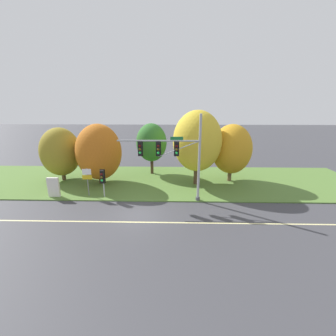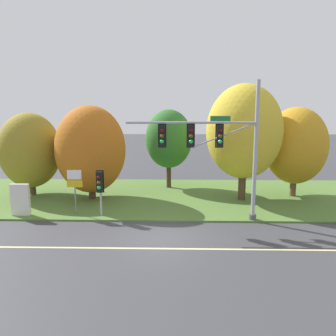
# 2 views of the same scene
# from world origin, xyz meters

# --- Properties ---
(ground_plane) EXTENTS (160.00, 160.00, 0.00)m
(ground_plane) POSITION_xyz_m (0.00, 0.00, 0.00)
(ground_plane) COLOR #3D3D42
(lane_stripe) EXTENTS (36.00, 0.16, 0.01)m
(lane_stripe) POSITION_xyz_m (0.00, -1.20, 0.00)
(lane_stripe) COLOR beige
(lane_stripe) RESTS_ON ground
(grass_verge) EXTENTS (48.00, 11.50, 0.10)m
(grass_verge) POSITION_xyz_m (0.00, 8.25, 0.05)
(grass_verge) COLOR #517533
(grass_verge) RESTS_ON ground
(traffic_signal_mast) EXTENTS (7.39, 0.49, 7.81)m
(traffic_signal_mast) POSITION_xyz_m (2.89, 2.80, 4.49)
(traffic_signal_mast) COLOR #9EA0A5
(traffic_signal_mast) RESTS_ON grass_verge
(pedestrian_signal_near_kerb) EXTENTS (0.46, 0.55, 2.74)m
(pedestrian_signal_near_kerb) POSITION_xyz_m (-3.80, 3.20, 2.04)
(pedestrian_signal_near_kerb) COLOR #9EA0A5
(pedestrian_signal_near_kerb) RESTS_ON grass_verge
(route_sign_post) EXTENTS (0.94, 0.08, 2.74)m
(route_sign_post) POSITION_xyz_m (-5.40, 3.59, 1.94)
(route_sign_post) COLOR slate
(route_sign_post) RESTS_ON grass_verge
(tree_nearest_road) EXTENTS (4.38, 4.38, 6.08)m
(tree_nearest_road) POSITION_xyz_m (-10.02, 8.18, 3.43)
(tree_nearest_road) COLOR #4C3823
(tree_nearest_road) RESTS_ON grass_verge
(tree_left_of_mast) EXTENTS (4.88, 4.88, 6.57)m
(tree_left_of_mast) POSITION_xyz_m (-5.33, 7.29, 3.61)
(tree_left_of_mast) COLOR #423021
(tree_left_of_mast) RESTS_ON grass_verge
(tree_behind_signpost) EXTENTS (3.75, 3.75, 6.32)m
(tree_behind_signpost) POSITION_xyz_m (0.07, 10.92, 4.06)
(tree_behind_signpost) COLOR #423021
(tree_behind_signpost) RESTS_ON grass_verge
(tree_mid_verge) EXTENTS (5.16, 5.16, 8.00)m
(tree_mid_verge) POSITION_xyz_m (5.29, 7.20, 4.86)
(tree_mid_verge) COLOR #4C3823
(tree_mid_verge) RESTS_ON grass_verge
(tree_tall_centre) EXTENTS (4.42, 4.42, 6.47)m
(tree_tall_centre) POSITION_xyz_m (9.27, 8.36, 3.80)
(tree_tall_centre) COLOR brown
(tree_tall_centre) RESTS_ON grass_verge
(info_kiosk) EXTENTS (1.10, 0.24, 1.90)m
(info_kiosk) POSITION_xyz_m (-8.60, 3.28, 1.04)
(info_kiosk) COLOR silver
(info_kiosk) RESTS_ON grass_verge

